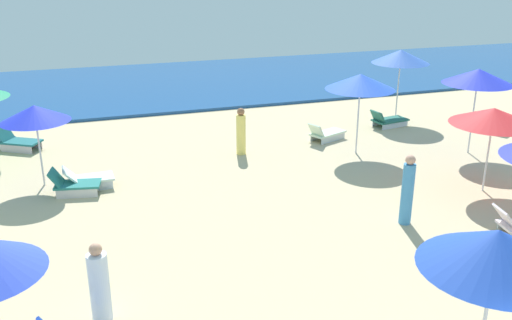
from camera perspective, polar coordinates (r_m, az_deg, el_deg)
The scene contains 16 objects.
ocean at distance 28.28m, azimuth -8.83°, elevation 7.63°, with size 60.00×10.93×0.12m, color #1B4A8A.
umbrella_0 at distance 15.89m, azimuth 22.89°, elevation 4.11°, with size 2.22×2.22×2.31m.
umbrella_1 at distance 16.14m, azimuth -21.48°, elevation 4.40°, with size 1.83×1.83×2.28m.
lounge_chair_1_0 at distance 16.06m, azimuth -16.67°, elevation -1.84°, with size 1.34×0.71×0.64m.
lounge_chair_1_1 at distance 15.75m, azimuth -17.93°, elevation -2.37°, with size 1.38×0.86×0.71m.
umbrella_3 at distance 18.88m, azimuth 21.56°, elevation 7.87°, with size 2.15×2.15×2.73m.
lounge_chair_5_1 at distance 19.99m, azimuth -22.96°, elevation 1.76°, with size 1.51×1.27×0.78m.
umbrella_6 at distance 22.06m, azimuth 14.43°, elevation 10.11°, with size 2.15×2.15×2.71m.
lounge_chair_6_0 at distance 21.56m, azimuth 13.21°, elevation 3.94°, with size 1.47×0.87×0.66m.
umbrella_7 at distance 7.75m, azimuth 23.15°, elevation -8.30°, with size 1.94×1.94×2.82m.
umbrella_8 at distance 17.86m, azimuth 10.51°, elevation 7.79°, with size 2.17×2.17×2.58m.
lounge_chair_8_0 at distance 19.52m, azimuth 7.07°, elevation 2.68°, with size 1.49×1.05×0.68m.
beachgoer_1 at distance 10.25m, azimuth -15.56°, elevation -12.11°, with size 0.39×0.39×1.50m.
beachgoer_3 at distance 17.91m, azimuth -1.53°, elevation 2.82°, with size 0.35×0.35×1.52m.
beachgoer_4 at distance 13.65m, azimuth 15.07°, elevation -3.04°, with size 0.40×0.40×1.72m.
cooler_box_1 at distance 21.97m, azimuth 23.18°, elevation 2.97°, with size 0.60×0.38×0.37m, color white.
Camera 1 is at (-4.54, -2.74, 6.02)m, focal length 39.54 mm.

